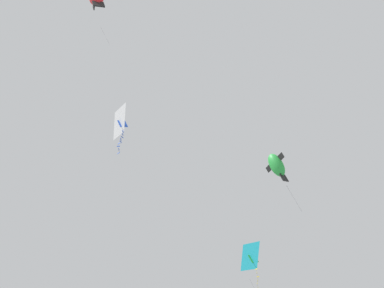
{
  "coord_description": "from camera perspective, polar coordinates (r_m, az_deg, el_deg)",
  "views": [
    {
      "loc": [
        -8.54,
        -18.12,
        2.74
      ],
      "look_at": [
        1.11,
        -2.79,
        28.01
      ],
      "focal_mm": 46.21,
      "sensor_mm": 36.0,
      "label": 1
    }
  ],
  "objects": [
    {
      "name": "kite_delta_mid_left",
      "position": [
        29.81,
        -8.29,
        2.49
      ],
      "size": [
        1.02,
        2.12,
        3.58
      ],
      "rotation": [
        0.43,
        0.0,
        4.5
      ],
      "color": "white"
    },
    {
      "name": "kite_delta_highest",
      "position": [
        37.04,
        6.81,
        -12.85
      ],
      "size": [
        2.33,
        2.64,
        8.84
      ],
      "rotation": [
        0.42,
        0.0,
        4.5
      ],
      "color": "#1EB2C6"
    },
    {
      "name": "kite_fish_low_drifter",
      "position": [
        32.14,
        9.73,
        -2.42
      ],
      "size": [
        1.63,
        1.57,
        5.14
      ],
      "rotation": [
        0.43,
        0.0,
        4.76
      ],
      "color": "green"
    }
  ]
}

